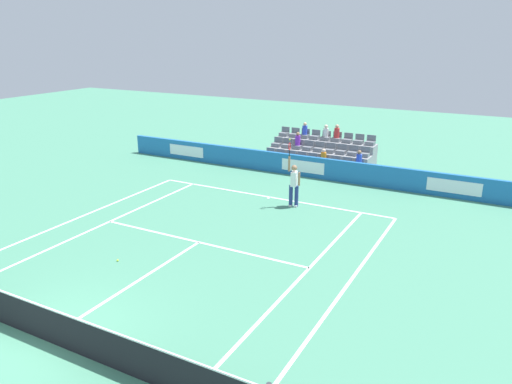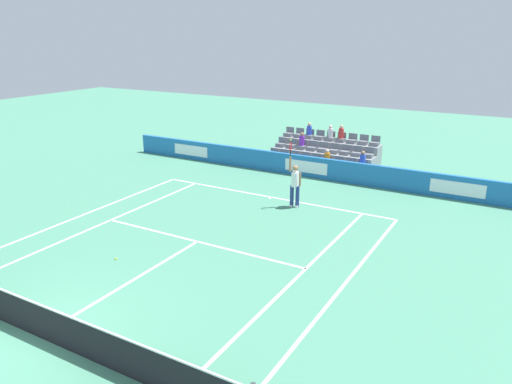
# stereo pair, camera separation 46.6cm
# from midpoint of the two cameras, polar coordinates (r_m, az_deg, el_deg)

# --- Properties ---
(ground_plane) EXTENTS (80.00, 80.00, 0.00)m
(ground_plane) POSITION_cam_midpoint_polar(r_m,az_deg,el_deg) (13.20, -24.29, -15.41)
(ground_plane) COLOR #47896B
(line_baseline) EXTENTS (10.97, 0.10, 0.01)m
(line_baseline) POSITION_cam_midpoint_polar(r_m,az_deg,el_deg) (21.56, 1.00, -0.59)
(line_baseline) COLOR white
(line_baseline) RESTS_ON ground
(line_service) EXTENTS (8.23, 0.10, 0.01)m
(line_service) POSITION_cam_midpoint_polar(r_m,az_deg,el_deg) (17.19, -7.44, -5.80)
(line_service) COLOR white
(line_service) RESTS_ON ground
(line_centre_service) EXTENTS (0.10, 6.40, 0.01)m
(line_centre_service) POSITION_cam_midpoint_polar(r_m,az_deg,el_deg) (14.99, -14.62, -10.07)
(line_centre_service) COLOR white
(line_centre_service) RESTS_ON ground
(line_singles_sideline_left) EXTENTS (0.10, 11.89, 0.01)m
(line_singles_sideline_left) POSITION_cam_midpoint_polar(r_m,az_deg,el_deg) (19.43, -18.20, -3.70)
(line_singles_sideline_left) COLOR white
(line_singles_sideline_left) RESTS_ON ground
(line_singles_sideline_right) EXTENTS (0.10, 11.89, 0.01)m
(line_singles_sideline_right) POSITION_cam_midpoint_polar(r_m,az_deg,el_deg) (14.99, 4.65, -9.49)
(line_singles_sideline_right) COLOR white
(line_singles_sideline_right) RESTS_ON ground
(line_doubles_sideline_left) EXTENTS (0.10, 11.89, 0.01)m
(line_doubles_sideline_left) POSITION_cam_midpoint_polar(r_m,az_deg,el_deg) (20.40, -20.89, -2.96)
(line_doubles_sideline_left) COLOR white
(line_doubles_sideline_left) RESTS_ON ground
(line_doubles_sideline_right) EXTENTS (0.10, 11.89, 0.01)m
(line_doubles_sideline_right) POSITION_cam_midpoint_polar(r_m,az_deg,el_deg) (14.57, 9.67, -10.58)
(line_doubles_sideline_right) COLOR white
(line_doubles_sideline_right) RESTS_ON ground
(line_centre_mark) EXTENTS (0.10, 0.20, 0.01)m
(line_centre_mark) POSITION_cam_midpoint_polar(r_m,az_deg,el_deg) (21.47, 0.88, -0.67)
(line_centre_mark) COLOR white
(line_centre_mark) RESTS_ON ground
(sponsor_barrier) EXTENTS (21.30, 0.22, 1.04)m
(sponsor_barrier) POSITION_cam_midpoint_polar(r_m,az_deg,el_deg) (24.66, 5.00, 3.03)
(sponsor_barrier) COLOR #1E66AD
(sponsor_barrier) RESTS_ON ground
(tennis_net) EXTENTS (11.97, 0.10, 1.07)m
(tennis_net) POSITION_cam_midpoint_polar(r_m,az_deg,el_deg) (12.95, -24.58, -13.57)
(tennis_net) COLOR #33383D
(tennis_net) RESTS_ON ground
(tennis_player) EXTENTS (0.53, 0.39, 2.85)m
(tennis_player) POSITION_cam_midpoint_polar(r_m,az_deg,el_deg) (20.17, 3.75, 0.98)
(tennis_player) COLOR navy
(tennis_player) RESTS_ON ground
(stadium_stand) EXTENTS (5.58, 2.85, 2.18)m
(stadium_stand) POSITION_cam_midpoint_polar(r_m,az_deg,el_deg) (26.73, 6.99, 4.22)
(stadium_stand) COLOR gray
(stadium_stand) RESTS_ON ground
(loose_tennis_ball) EXTENTS (0.07, 0.07, 0.07)m
(loose_tennis_ball) POSITION_cam_midpoint_polar(r_m,az_deg,el_deg) (16.37, -16.56, -7.62)
(loose_tennis_ball) COLOR #D1E533
(loose_tennis_ball) RESTS_ON ground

